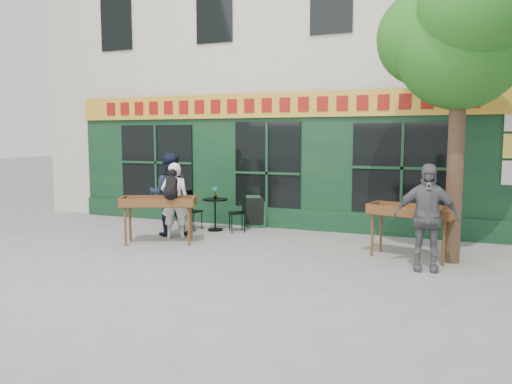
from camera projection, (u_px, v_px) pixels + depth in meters
ground at (227, 246)px, 10.28m from camera, size 80.00×80.00×0.00m
building at (310, 47)px, 15.24m from camera, size 14.00×7.26×10.00m
street_tree at (464, 27)px, 8.54m from camera, size 3.05×2.90×5.60m
book_cart_center at (158, 205)px, 10.42m from camera, size 1.62×1.17×0.99m
dog at (171, 183)px, 10.19m from camera, size 0.55×0.69×0.60m
woman at (175, 200)px, 11.01m from camera, size 0.72×0.61×1.68m
book_cart_right at (411, 214)px, 9.14m from camera, size 1.60×0.94×0.99m
man_right at (426, 217)px, 8.32m from camera, size 1.10×0.56×1.80m
bistro_table at (215, 208)px, 11.91m from camera, size 0.60×0.60×0.76m
bistro_chair_left at (190, 206)px, 12.07m from camera, size 0.42×0.42×0.95m
bistro_chair_right at (241, 208)px, 11.77m from camera, size 0.51×0.50×0.95m
potted_plant at (215, 193)px, 11.87m from camera, size 0.17×0.12×0.30m
man_left at (169, 194)px, 11.30m from camera, size 1.13×1.03×1.88m
chalkboard at (255, 211)px, 12.36m from camera, size 0.59×0.31×0.79m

